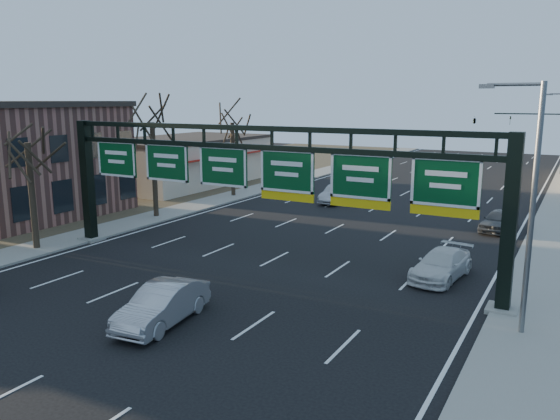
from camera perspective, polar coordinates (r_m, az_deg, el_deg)
The scene contains 17 objects.
ground at distance 21.80m, azimuth -13.98°, elevation -11.54°, with size 160.00×160.00×0.00m, color black.
sidewalk_left at distance 44.44m, azimuth -8.50°, elevation 0.52°, with size 3.00×120.00×0.12m, color gray.
sidewalk_right at distance 35.47m, azimuth 26.46°, elevation -3.36°, with size 3.00×120.00×0.12m, color gray.
dirt_strip_left at distance 52.71m, azimuth -19.07°, elevation 1.69°, with size 21.00×120.00×0.06m, color #473D2B.
lane_markings at distance 38.12m, azimuth 6.94°, elevation -1.34°, with size 21.60×120.00×0.01m, color white.
sign_gantry at distance 26.64m, azimuth -2.40°, elevation 3.33°, with size 24.60×1.20×7.20m.
brick_block at distance 43.89m, azimuth -25.10°, elevation 4.84°, with size 10.40×12.40×8.30m.
cream_strip at distance 56.42m, azimuth -9.99°, elevation 5.14°, with size 10.90×18.40×4.70m.
tree_gantry at distance 33.14m, azimuth -25.05°, elevation 8.18°, with size 3.60×3.60×8.48m.
tree_mid at distance 39.83m, azimuth -13.29°, elevation 10.38°, with size 3.60×3.60×9.24m.
tree_far at distance 47.70m, azimuth -5.04°, elevation 10.32°, with size 3.60×3.60×8.86m.
streetlight_near at distance 20.78m, azimuth 24.61°, elevation 1.24°, with size 2.15×0.22×9.00m.
traffic_signal_mast at distance 70.01m, azimuth 22.63°, elevation 8.21°, with size 10.16×0.54×7.00m.
car_silver_sedan at distance 21.49m, azimuth -12.19°, elevation -9.63°, with size 1.60×4.59×1.51m, color #ABABB0.
car_white_wagon at distance 27.23m, azimuth 16.51°, elevation -5.50°, with size 1.89×4.64×1.35m, color silver.
car_grey_far at distance 38.14m, azimuth 21.90°, elevation -1.03°, with size 1.64×4.09×1.39m, color #434648.
car_silver_distant at distance 45.43m, azimuth 5.88°, elevation 1.66°, with size 1.51×4.34×1.43m, color #A8A8AC.
Camera 1 is at (14.00, -14.45, 8.39)m, focal length 35.00 mm.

